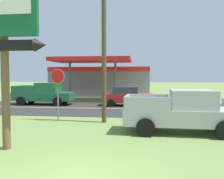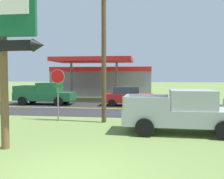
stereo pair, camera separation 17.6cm
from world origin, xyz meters
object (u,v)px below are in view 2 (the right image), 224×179
(utility_pole, at_px, (104,36))
(car_red_near_lane, at_px, (128,96))
(motel_sign, at_px, (2,26))
(gas_station, at_px, (103,81))
(stop_sign, at_px, (58,86))
(pickup_silver_parked_on_lawn, at_px, (183,112))
(pickup_green_on_road, at_px, (46,94))

(utility_pole, bearing_deg, car_red_near_lane, 83.85)
(motel_sign, bearing_deg, utility_pole, 64.65)
(motel_sign, distance_m, gas_station, 23.14)
(motel_sign, distance_m, car_red_near_lane, 13.96)
(motel_sign, height_order, utility_pole, utility_pole)
(stop_sign, relative_size, gas_station, 0.25)
(pickup_silver_parked_on_lawn, relative_size, pickup_green_on_road, 1.01)
(motel_sign, bearing_deg, pickup_silver_parked_on_lawn, 27.51)
(gas_station, relative_size, pickup_green_on_road, 2.31)
(stop_sign, distance_m, car_red_near_lane, 8.42)
(motel_sign, height_order, car_red_near_lane, motel_sign)
(utility_pole, distance_m, pickup_silver_parked_on_lawn, 5.87)
(gas_station, distance_m, pickup_green_on_road, 10.57)
(stop_sign, height_order, utility_pole, utility_pole)
(motel_sign, relative_size, pickup_silver_parked_on_lawn, 1.21)
(utility_pole, height_order, pickup_silver_parked_on_lawn, utility_pole)
(pickup_green_on_road, bearing_deg, stop_sign, -62.89)
(stop_sign, xyz_separation_m, pickup_silver_parked_on_lawn, (6.61, -2.09, -1.06))
(car_red_near_lane, bearing_deg, pickup_silver_parked_on_lawn, -72.00)
(stop_sign, xyz_separation_m, pickup_green_on_road, (-3.88, 7.58, -1.06))
(pickup_green_on_road, bearing_deg, pickup_silver_parked_on_lawn, -42.67)
(motel_sign, bearing_deg, stop_sign, 90.42)
(car_red_near_lane, bearing_deg, utility_pole, -96.15)
(motel_sign, xyz_separation_m, pickup_green_on_road, (-3.92, 13.08, -3.35))
(gas_station, xyz_separation_m, pickup_silver_parked_on_lawn, (7.00, -19.59, -0.98))
(motel_sign, xyz_separation_m, stop_sign, (-0.04, 5.51, -2.28))
(stop_sign, height_order, pickup_silver_parked_on_lawn, stop_sign)
(gas_station, relative_size, pickup_silver_parked_on_lawn, 2.28)
(pickup_silver_parked_on_lawn, bearing_deg, pickup_green_on_road, 137.33)
(gas_station, height_order, car_red_near_lane, gas_station)
(utility_pole, relative_size, pickup_green_on_road, 1.71)
(stop_sign, distance_m, pickup_silver_parked_on_lawn, 7.01)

